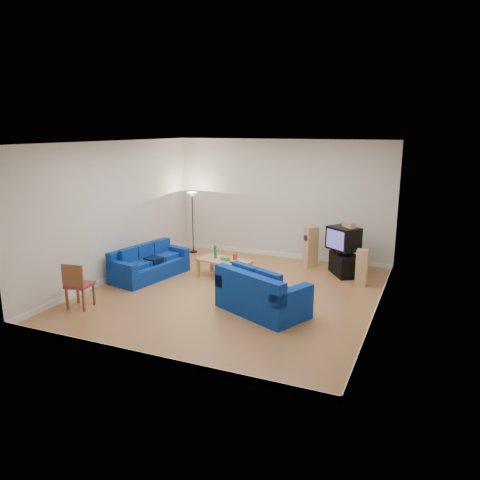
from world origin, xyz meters
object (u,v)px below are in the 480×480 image
at_px(tv_stand, 344,264).
at_px(coffee_table, 224,262).
at_px(sofa_loveseat, 260,297).
at_px(television, 343,238).
at_px(sofa_three_seat, 149,266).

bearing_deg(tv_stand, coffee_table, -94.13).
xyz_separation_m(sofa_loveseat, television, (0.95, 3.08, 0.57)).
height_order(sofa_loveseat, television, television).
xyz_separation_m(coffee_table, television, (2.50, 1.42, 0.50)).
xyz_separation_m(sofa_three_seat, television, (4.21, 2.04, 0.62)).
bearing_deg(coffee_table, sofa_loveseat, -47.01).
height_order(sofa_loveseat, coffee_table, sofa_loveseat).
bearing_deg(sofa_loveseat, coffee_table, 157.49).
bearing_deg(sofa_loveseat, tv_stand, 96.16).
xyz_separation_m(sofa_loveseat, coffee_table, (-1.54, 1.65, 0.08)).
bearing_deg(sofa_three_seat, television, 126.68).
relative_size(sofa_loveseat, tv_stand, 2.29).
bearing_deg(sofa_three_seat, coffee_table, 120.75).
distance_m(sofa_loveseat, television, 3.27).
bearing_deg(coffee_table, tv_stand, 28.62).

